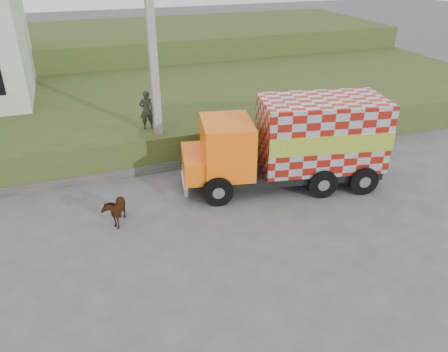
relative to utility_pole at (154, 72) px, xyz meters
name	(u,v)px	position (x,y,z in m)	size (l,w,h in m)	color
ground	(218,217)	(1.00, -4.60, -4.08)	(120.00, 120.00, 0.00)	#474749
embankment	(157,108)	(1.00, 5.40, -3.33)	(40.00, 12.00, 1.50)	#274E1A
embankment_far	(123,50)	(1.00, 17.40, -2.58)	(40.00, 12.00, 3.00)	#274E1A
retaining_strip	(139,169)	(-1.00, -0.40, -3.88)	(16.00, 0.50, 0.40)	#595651
utility_pole	(154,72)	(0.00, 0.00, 0.00)	(1.20, 0.30, 8.00)	gray
cargo_truck	(294,143)	(4.54, -3.27, -2.32)	(7.98, 3.89, 3.42)	black
cow	(115,209)	(-2.36, -3.75, -3.54)	(0.58, 1.27, 1.07)	#33140C
pedestrian	(147,110)	(-0.31, 0.71, -1.75)	(0.60, 0.40, 1.66)	#302E2B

